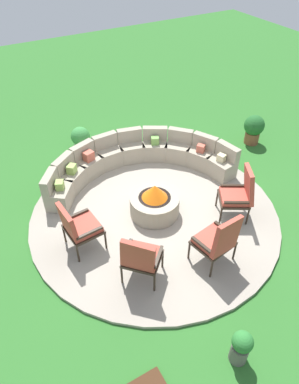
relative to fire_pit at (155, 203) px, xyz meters
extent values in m
plane|color=#2D6B28|center=(0.00, 0.00, -0.32)|extent=(24.00, 24.00, 0.00)
cylinder|color=#9E9384|center=(0.00, 0.00, -0.29)|extent=(4.88, 4.88, 0.06)
cylinder|color=#9E937F|center=(0.00, 0.00, -0.06)|extent=(0.97, 0.97, 0.41)
cylinder|color=black|center=(0.00, 0.00, 0.11)|extent=(0.63, 0.63, 0.06)
cone|color=orange|center=(0.00, 0.00, 0.28)|extent=(0.50, 0.50, 0.28)
cube|color=#9E937F|center=(1.89, 0.32, -0.05)|extent=(0.54, 0.64, 0.42)
cube|color=#9E937F|center=(2.03, 0.34, 0.32)|extent=(0.25, 0.59, 0.32)
cube|color=#9E937F|center=(1.72, 0.85, -0.05)|extent=(0.66, 0.71, 0.42)
cube|color=#9E937F|center=(1.85, 0.91, 0.32)|extent=(0.40, 0.58, 0.32)
cube|color=#9E937F|center=(1.40, 1.31, -0.05)|extent=(0.72, 0.72, 0.42)
cube|color=#9E937F|center=(1.51, 1.41, 0.32)|extent=(0.51, 0.53, 0.32)
cube|color=#9E937F|center=(0.97, 1.65, -0.05)|extent=(0.72, 0.68, 0.42)
cube|color=#9E937F|center=(1.04, 1.78, 0.32)|extent=(0.57, 0.43, 0.32)
cube|color=#9E937F|center=(0.45, 1.86, -0.05)|extent=(0.66, 0.57, 0.42)
cube|color=#9E937F|center=(0.49, 2.00, 0.32)|extent=(0.59, 0.29, 0.32)
cube|color=#9E937F|center=(-0.10, 1.91, -0.05)|extent=(0.59, 0.48, 0.42)
cube|color=#9E937F|center=(-0.11, 2.06, 0.32)|extent=(0.58, 0.19, 0.32)
cube|color=#9E937F|center=(-0.65, 1.80, -0.05)|extent=(0.69, 0.62, 0.42)
cube|color=#9E937F|center=(-0.70, 1.94, 0.32)|extent=(0.59, 0.34, 0.32)
cube|color=#9E937F|center=(-1.14, 1.54, -0.05)|extent=(0.73, 0.70, 0.42)
cube|color=#9E937F|center=(-1.22, 1.66, 0.32)|extent=(0.55, 0.47, 0.32)
cube|color=#9E937F|center=(-1.53, 1.15, -0.05)|extent=(0.70, 0.73, 0.42)
cube|color=#9E937F|center=(-1.65, 1.24, 0.32)|extent=(0.47, 0.55, 0.32)
cube|color=beige|center=(1.84, 0.31, 0.24)|extent=(0.18, 0.20, 0.16)
cube|color=#93B756|center=(-1.11, 1.50, 0.25)|extent=(0.24, 0.24, 0.19)
cube|color=#BC5B47|center=(1.67, 0.83, 0.24)|extent=(0.22, 0.22, 0.17)
cube|color=#93B756|center=(-1.49, 1.12, 0.25)|extent=(0.21, 0.22, 0.17)
cube|color=#BC5B47|center=(-0.63, 1.76, 0.26)|extent=(0.25, 0.23, 0.20)
cube|color=#70A34C|center=(0.94, 1.61, 0.25)|extent=(0.22, 0.21, 0.18)
cylinder|color=#2D2319|center=(-1.26, 0.18, -0.07)|extent=(0.04, 0.04, 0.38)
cylinder|color=#2D2319|center=(-1.21, -0.37, -0.07)|extent=(0.04, 0.04, 0.38)
cylinder|color=#2D2319|center=(-1.79, 0.14, -0.07)|extent=(0.04, 0.04, 0.38)
cylinder|color=#2D2319|center=(-1.74, -0.41, -0.07)|extent=(0.04, 0.04, 0.38)
cube|color=#2D2319|center=(-1.50, -0.11, 0.14)|extent=(0.62, 0.64, 0.05)
cube|color=#B24738|center=(-1.50, -0.11, 0.21)|extent=(0.57, 0.58, 0.09)
cube|color=#B24738|center=(-1.75, -0.14, 0.44)|extent=(0.18, 0.55, 0.56)
cube|color=#2D2319|center=(-1.52, 0.15, 0.28)|extent=(0.49, 0.09, 0.04)
cube|color=#2D2319|center=(-1.48, -0.38, 0.28)|extent=(0.49, 0.09, 0.04)
cylinder|color=#2D2319|center=(-0.93, -0.82, -0.07)|extent=(0.04, 0.04, 0.38)
cylinder|color=#2D2319|center=(-0.55, -1.22, -0.07)|extent=(0.04, 0.04, 0.38)
cylinder|color=#2D2319|center=(-1.29, -1.17, -0.07)|extent=(0.04, 0.04, 0.38)
cylinder|color=#2D2319|center=(-0.91, -1.56, -0.07)|extent=(0.04, 0.04, 0.38)
cube|color=#2D2319|center=(-0.92, -1.19, 0.14)|extent=(0.78, 0.79, 0.05)
cube|color=#B24738|center=(-0.92, -1.19, 0.21)|extent=(0.72, 0.72, 0.09)
cube|color=#B24738|center=(-1.08, -1.35, 0.46)|extent=(0.43, 0.49, 0.62)
cube|color=#2D2319|center=(-1.10, -1.00, 0.28)|extent=(0.36, 0.35, 0.04)
cube|color=#2D2319|center=(-0.74, -1.38, 0.28)|extent=(0.36, 0.35, 0.04)
cylinder|color=#2D2319|center=(-0.06, -1.28, -0.07)|extent=(0.04, 0.04, 0.38)
cylinder|color=#2D2319|center=(0.51, -1.18, -0.07)|extent=(0.04, 0.04, 0.38)
cylinder|color=#2D2319|center=(0.03, -1.78, -0.07)|extent=(0.04, 0.04, 0.38)
cylinder|color=#2D2319|center=(0.60, -1.68, -0.07)|extent=(0.04, 0.04, 0.38)
cube|color=#2D2319|center=(0.27, -1.48, 0.14)|extent=(0.70, 0.65, 0.05)
cube|color=#B24738|center=(0.27, -1.48, 0.21)|extent=(0.65, 0.60, 0.09)
cube|color=#B24738|center=(0.31, -1.71, 0.48)|extent=(0.65, 0.21, 0.70)
cube|color=#2D2319|center=(0.00, -1.53, 0.28)|extent=(0.13, 0.47, 0.04)
cube|color=#2D2319|center=(0.54, -1.43, 0.28)|extent=(0.13, 0.47, 0.04)
cylinder|color=#2D2319|center=(0.93, -0.88, -0.07)|extent=(0.04, 0.04, 0.38)
cylinder|color=#2D2319|center=(1.19, -0.44, -0.07)|extent=(0.04, 0.04, 0.38)
cylinder|color=#2D2319|center=(1.37, -1.14, -0.07)|extent=(0.04, 0.04, 0.38)
cylinder|color=#2D2319|center=(1.63, -0.70, -0.07)|extent=(0.04, 0.04, 0.38)
cube|color=#2D2319|center=(1.28, -0.79, 0.14)|extent=(0.75, 0.75, 0.05)
cube|color=#B24738|center=(1.28, -0.79, 0.21)|extent=(0.69, 0.69, 0.09)
cube|color=#B24738|center=(1.48, -0.91, 0.50)|extent=(0.38, 0.57, 0.71)
cube|color=#2D2319|center=(1.16, -1.00, 0.28)|extent=(0.43, 0.28, 0.04)
cube|color=#2D2319|center=(1.40, -0.58, 0.28)|extent=(0.43, 0.28, 0.04)
cylinder|color=#A89E8E|center=(-0.40, 2.90, -0.22)|extent=(0.35, 0.35, 0.21)
sphere|color=#3D8E42|center=(-0.40, 2.90, 0.08)|extent=(0.46, 0.46, 0.46)
cylinder|color=#605B56|center=(-0.44, -3.04, -0.16)|extent=(0.25, 0.25, 0.32)
sphere|color=#2D7A33|center=(-0.44, -3.04, 0.13)|extent=(0.29, 0.29, 0.29)
cylinder|color=brown|center=(3.51, 1.10, -0.17)|extent=(0.36, 0.36, 0.30)
sphere|color=#236028|center=(3.51, 1.10, 0.18)|extent=(0.51, 0.51, 0.51)
sphere|color=#DB337A|center=(3.57, 1.10, 0.27)|extent=(0.16, 0.16, 0.16)
camera|label=1|loc=(-2.60, -4.39, 4.60)|focal=33.09mm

